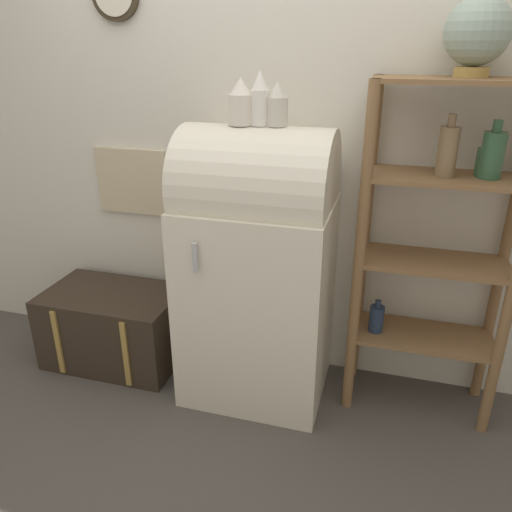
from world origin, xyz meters
TOP-DOWN VIEW (x-y plane):
  - ground_plane at (0.00, 0.00)m, footprint 12.00×12.00m
  - wall_back at (-0.00, 0.57)m, footprint 7.00×0.09m
  - refrigerator at (-0.00, 0.26)m, footprint 0.71×0.61m
  - suitcase_trunk at (-0.86, 0.28)m, footprint 0.75×0.48m
  - shelf_unit at (0.82, 0.37)m, footprint 0.70×0.33m
  - globe at (0.85, 0.40)m, footprint 0.26×0.26m
  - vase_left at (-0.08, 0.26)m, footprint 0.11×0.11m
  - vase_center at (0.01, 0.27)m, footprint 0.08×0.08m
  - vase_right at (0.09, 0.27)m, footprint 0.09×0.09m

SIDE VIEW (x-z plane):
  - ground_plane at x=0.00m, z-range 0.00..0.00m
  - suitcase_trunk at x=-0.86m, z-range 0.00..0.43m
  - refrigerator at x=0.00m, z-range 0.02..1.41m
  - shelf_unit at x=0.82m, z-range 0.13..1.72m
  - wall_back at x=0.00m, z-range 0.00..2.70m
  - vase_right at x=0.09m, z-range 1.38..1.56m
  - vase_left at x=-0.08m, z-range 1.38..1.58m
  - vase_center at x=0.01m, z-range 1.38..1.61m
  - globe at x=0.85m, z-range 1.60..1.90m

